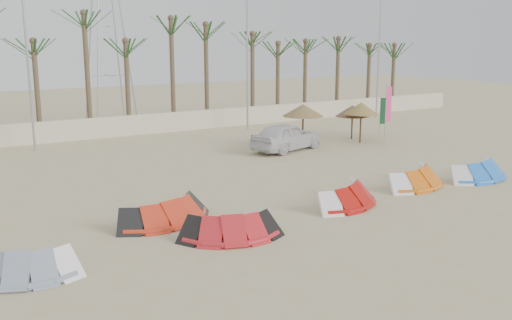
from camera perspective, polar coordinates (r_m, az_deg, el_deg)
ground at (r=19.04m, az=9.64°, el=-7.06°), size 120.00×120.00×0.00m
boundary_wall at (r=37.79m, az=-12.92°, el=3.36°), size 60.00×0.30×1.30m
palm_line at (r=39.02m, az=-13.12°, el=12.17°), size 52.00×4.00×7.70m
lamp_b at (r=33.94m, az=-21.91°, el=10.53°), size 1.25×0.14×11.00m
lamp_c at (r=38.96m, az=-0.83°, el=11.48°), size 1.25×0.14×11.00m
lamp_d at (r=46.30m, az=12.26°, el=11.31°), size 1.25×0.14×11.00m
pylon at (r=43.83m, az=-14.23°, el=3.61°), size 3.00×3.00×14.00m
kite_grey at (r=16.53m, az=-22.66°, el=-9.34°), size 3.41×2.44×0.90m
kite_red_left at (r=19.99m, az=-9.40°, el=-4.85°), size 3.89×2.33×0.90m
kite_red_mid at (r=18.21m, az=-3.00°, el=-6.41°), size 3.55×2.36×0.90m
kite_red_right at (r=22.02m, az=8.60°, el=-3.24°), size 3.88×2.68×0.90m
kite_orange at (r=25.40m, az=15.20°, el=-1.46°), size 3.99×2.53×0.90m
kite_blue at (r=27.62m, az=20.90°, el=-0.77°), size 3.82×2.02×0.90m
parasol_left at (r=32.97m, az=4.74°, el=4.98°), size 2.40×2.40×2.48m
parasol_mid at (r=34.71m, az=10.48°, el=5.11°), size 2.09×2.09×2.44m
parasol_right at (r=36.03m, az=9.63°, el=4.86°), size 2.12×2.12×2.11m
flag_pink at (r=36.97m, az=13.04°, el=5.30°), size 0.45×0.05×3.39m
flag_green at (r=37.64m, az=12.48°, el=4.72°), size 0.45×0.12×2.60m
car at (r=31.99m, az=3.06°, el=2.36°), size 4.97×3.07×1.58m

